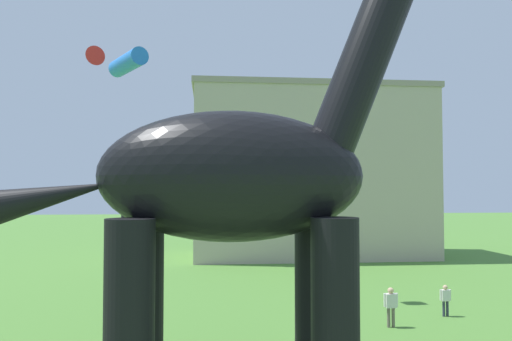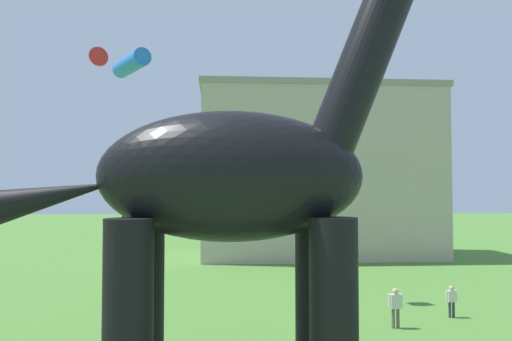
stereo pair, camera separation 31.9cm
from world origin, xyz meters
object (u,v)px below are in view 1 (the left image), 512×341
Objects in this scene: dinosaur_sculpture at (229,176)px; kite_near_high at (326,136)px; person_far_spectator at (391,303)px; kite_mid_center at (120,62)px; person_near_flyer at (445,297)px.

kite_near_high is at bearing 95.94° from dinosaur_sculpture.
person_far_spectator is at bearing -74.10° from kite_near_high.
dinosaur_sculpture is 7.00× the size of kite_mid_center.
kite_near_high is (5.84, 13.14, 2.59)m from dinosaur_sculpture.
dinosaur_sculpture is 8.06m from kite_mid_center.
dinosaur_sculpture reaches higher than kite_mid_center.
dinosaur_sculpture reaches higher than person_far_spectator.
person_near_flyer is at bearing 71.20° from dinosaur_sculpture.
kite_near_high is at bearing 38.28° from kite_mid_center.
dinosaur_sculpture is at bearing -171.99° from person_near_flyer.
person_far_spectator is (-3.26, -1.57, 0.15)m from person_near_flyer.
person_near_flyer is 10.08m from kite_near_high.
kite_mid_center is (-14.50, -3.86, 9.90)m from person_near_flyer.
person_far_spectator is (7.37, 7.77, -5.28)m from dinosaur_sculpture.
person_near_flyer is at bearing 90.18° from person_far_spectator.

